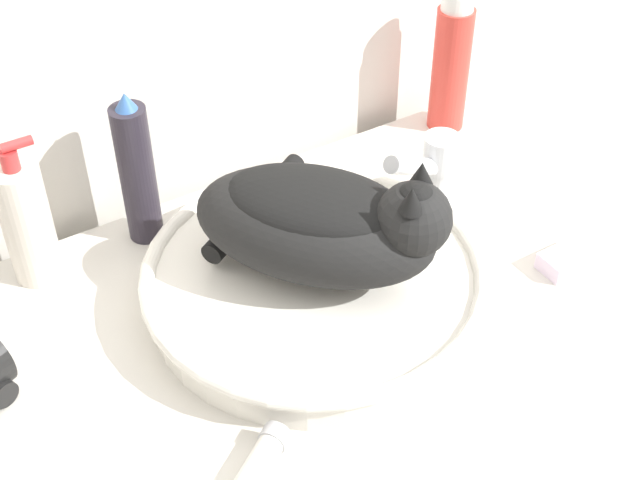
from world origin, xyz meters
name	(u,v)px	position (x,y,z in m)	size (l,w,h in m)	color
sink_basin	(314,281)	(0.04, 0.26, 0.84)	(0.43, 0.43, 0.06)	white
cat	(322,220)	(0.05, 0.25, 0.94)	(0.31, 0.35, 0.16)	black
faucet	(434,170)	(0.27, 0.32, 0.88)	(0.14, 0.07, 0.14)	silver
soap_pump_bottle	(27,222)	(-0.23, 0.49, 0.89)	(0.06, 0.06, 0.20)	silver
shampoo_bottle_tall	(451,64)	(0.42, 0.49, 0.92)	(0.06, 0.06, 0.22)	#DB3D33
hairspray_can_black	(137,172)	(-0.09, 0.49, 0.91)	(0.05, 0.05, 0.22)	#28232D
soap_bar	(569,259)	(0.35, 0.14, 0.82)	(0.08, 0.04, 0.02)	silver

